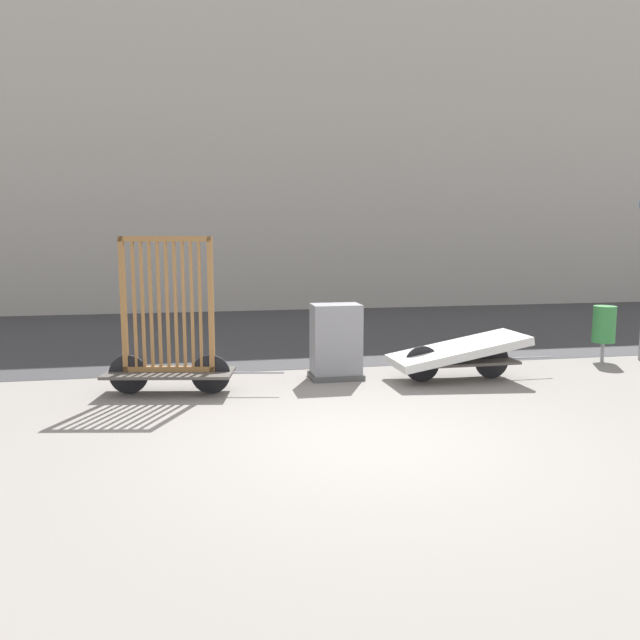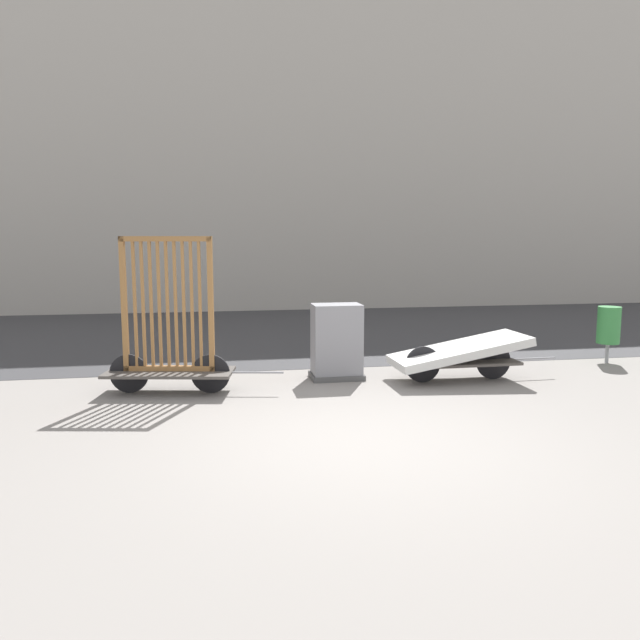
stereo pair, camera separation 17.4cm
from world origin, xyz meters
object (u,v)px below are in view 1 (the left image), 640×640
at_px(bike_cart_with_bedframe, 169,342).
at_px(utility_cabinet, 336,344).
at_px(trash_bin, 604,325).
at_px(bike_cart_with_mattress, 458,353).

relative_size(bike_cart_with_bedframe, utility_cabinet, 2.17).
distance_m(bike_cart_with_bedframe, utility_cabinet, 2.47).
bearing_deg(utility_cabinet, bike_cart_with_bedframe, -169.21).
height_order(bike_cart_with_bedframe, trash_bin, bike_cart_with_bedframe).
relative_size(bike_cart_with_bedframe, bike_cart_with_mattress, 0.96).
distance_m(bike_cart_with_bedframe, trash_bin, 7.22).
xyz_separation_m(bike_cart_with_mattress, utility_cabinet, (-1.76, 0.46, 0.11)).
bearing_deg(bike_cart_with_mattress, utility_cabinet, 164.47).
height_order(bike_cart_with_mattress, utility_cabinet, utility_cabinet).
bearing_deg(bike_cart_with_mattress, trash_bin, 14.33).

